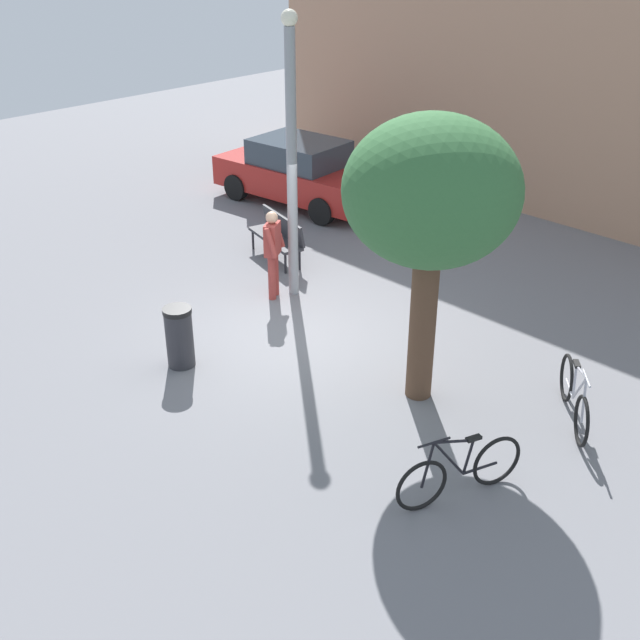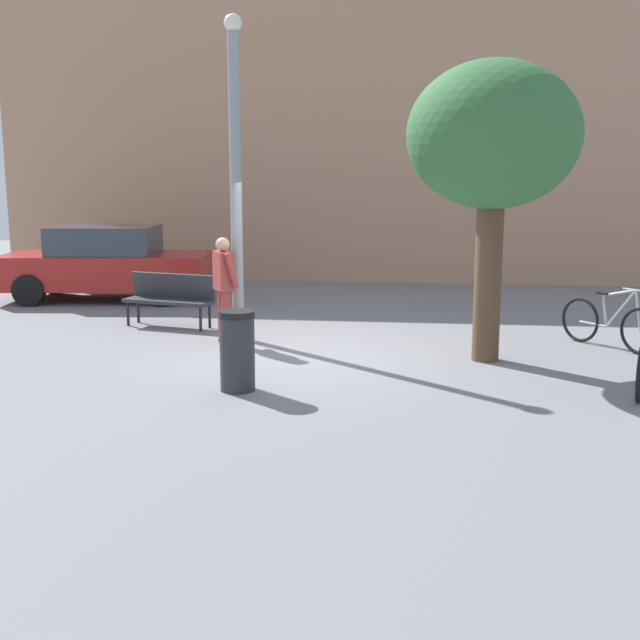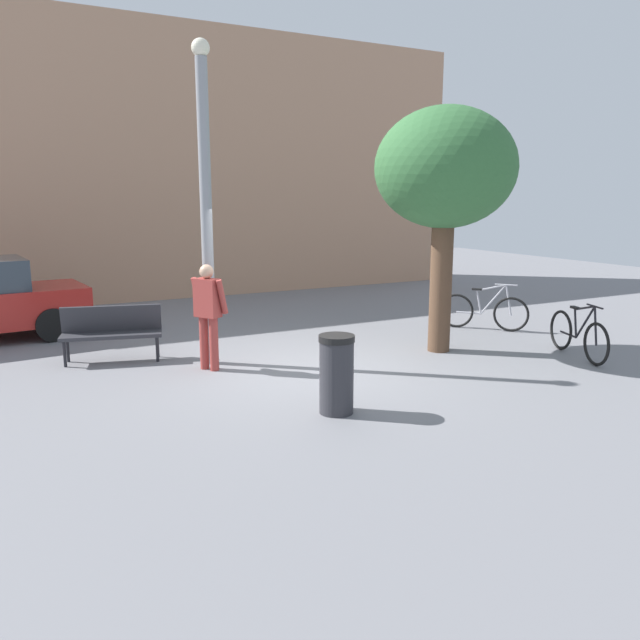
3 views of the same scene
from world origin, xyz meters
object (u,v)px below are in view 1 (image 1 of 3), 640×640
(lamppost, at_px, (292,153))
(person_by_lamppost, at_px, (273,249))
(trash_bin, at_px, (179,337))
(plaza_tree, at_px, (431,195))
(bicycle_silver, at_px, (574,397))
(parked_car_red, at_px, (299,172))
(bicycle_black, at_px, (460,471))
(park_bench, at_px, (279,234))

(lamppost, relative_size, person_by_lamppost, 3.01)
(lamppost, distance_m, trash_bin, 3.81)
(lamppost, distance_m, plaza_tree, 4.01)
(person_by_lamppost, height_order, bicycle_silver, person_by_lamppost)
(plaza_tree, relative_size, bicycle_silver, 2.95)
(parked_car_red, bearing_deg, person_by_lamppost, -48.73)
(parked_car_red, bearing_deg, bicycle_silver, -20.95)
(lamppost, height_order, person_by_lamppost, lamppost)
(bicycle_silver, height_order, bicycle_black, same)
(park_bench, distance_m, trash_bin, 4.47)
(bicycle_black, bearing_deg, parked_car_red, 146.66)
(plaza_tree, relative_size, bicycle_black, 2.43)
(bicycle_silver, bearing_deg, trash_bin, -149.60)
(bicycle_black, bearing_deg, lamppost, 155.93)
(person_by_lamppost, distance_m, bicycle_silver, 5.98)
(bicycle_black, distance_m, trash_bin, 5.02)
(lamppost, bearing_deg, plaza_tree, -15.45)
(plaza_tree, height_order, bicycle_silver, plaza_tree)
(lamppost, xyz_separation_m, person_by_lamppost, (-0.14, -0.37, -1.71))
(bicycle_silver, height_order, parked_car_red, parked_car_red)
(person_by_lamppost, relative_size, plaza_tree, 0.40)
(lamppost, bearing_deg, parked_car_red, 135.26)
(plaza_tree, height_order, bicycle_black, plaza_tree)
(park_bench, relative_size, plaza_tree, 0.40)
(person_by_lamppost, relative_size, bicycle_silver, 1.18)
(bicycle_silver, distance_m, parked_car_red, 10.05)
(person_by_lamppost, height_order, trash_bin, person_by_lamppost)
(plaza_tree, height_order, trash_bin, plaza_tree)
(person_by_lamppost, bearing_deg, trash_bin, -73.50)
(park_bench, relative_size, bicycle_black, 0.97)
(bicycle_silver, bearing_deg, person_by_lamppost, -176.84)
(trash_bin, bearing_deg, park_bench, 117.44)
(person_by_lamppost, relative_size, parked_car_red, 0.38)
(plaza_tree, bearing_deg, bicycle_black, -39.00)
(trash_bin, bearing_deg, bicycle_black, 6.14)
(parked_car_red, bearing_deg, trash_bin, -57.34)
(lamppost, distance_m, parked_car_red, 5.39)
(bicycle_black, bearing_deg, plaza_tree, 141.00)
(parked_car_red, bearing_deg, park_bench, -50.53)
(person_by_lamppost, xyz_separation_m, park_bench, (-1.26, 1.27, -0.42))
(lamppost, bearing_deg, bicycle_silver, -0.42)
(park_bench, bearing_deg, parked_car_red, 129.47)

